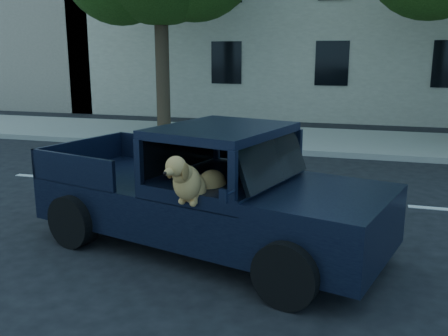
% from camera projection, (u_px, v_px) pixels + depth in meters
% --- Properties ---
extents(ground, '(120.00, 120.00, 0.00)m').
position_uv_depth(ground, '(157.00, 263.00, 6.32)').
color(ground, black).
rests_on(ground, ground).
extents(far_sidewalk, '(60.00, 4.00, 0.15)m').
position_uv_depth(far_sidewalk, '(283.00, 139.00, 14.89)').
color(far_sidewalk, gray).
rests_on(far_sidewalk, ground).
extents(lane_stripes, '(21.60, 0.14, 0.01)m').
position_uv_depth(lane_stripes, '(337.00, 201.00, 8.94)').
color(lane_stripes, silver).
rests_on(lane_stripes, ground).
extents(building_main, '(26.00, 6.00, 9.00)m').
position_uv_depth(building_main, '(392.00, 3.00, 19.88)').
color(building_main, beige).
rests_on(building_main, ground).
extents(building_left, '(12.00, 6.00, 8.00)m').
position_uv_depth(building_left, '(13.00, 23.00, 24.95)').
color(building_left, tan).
rests_on(building_left, ground).
extents(pickup_truck, '(5.03, 3.04, 1.69)m').
position_uv_depth(pickup_truck, '(202.00, 207.00, 6.70)').
color(pickup_truck, black).
rests_on(pickup_truck, ground).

